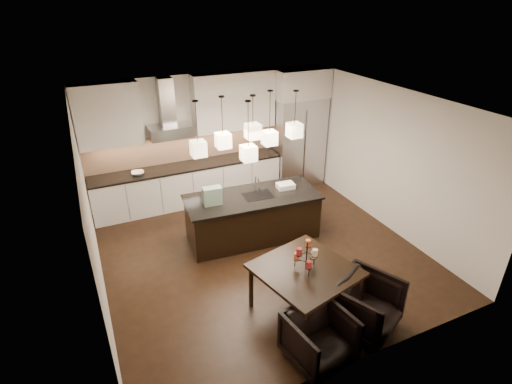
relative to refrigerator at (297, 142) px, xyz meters
name	(u,v)px	position (x,y,z in m)	size (l,w,h in m)	color
floor	(260,252)	(-2.10, -2.38, -1.08)	(5.50, 5.50, 0.02)	black
ceiling	(261,102)	(-2.10, -2.38, 1.73)	(5.50, 5.50, 0.02)	white
wall_back	(209,136)	(-2.10, 0.38, 0.32)	(5.50, 0.02, 2.80)	silver
wall_front	(363,278)	(-2.10, -5.14, 0.32)	(5.50, 0.02, 2.80)	silver
wall_left	(89,218)	(-4.86, -2.38, 0.32)	(0.02, 5.50, 2.80)	silver
wall_right	(388,158)	(0.66, -2.38, 0.32)	(0.02, 5.50, 2.80)	silver
refrigerator	(297,142)	(0.00, 0.00, 0.00)	(1.20, 0.72, 2.15)	#B7B7BA
fridge_panel	(300,83)	(0.00, 0.00, 1.40)	(1.26, 0.72, 0.65)	silver
lower_cabinets	(190,185)	(-2.73, 0.05, -0.64)	(4.21, 0.62, 0.88)	silver
countertop	(188,166)	(-2.73, 0.05, -0.17)	(4.21, 0.66, 0.04)	black
backsplash	(183,147)	(-2.73, 0.35, 0.16)	(4.21, 0.02, 0.63)	#D6A78A
upper_cab_left	(107,115)	(-4.20, 0.19, 1.10)	(1.25, 0.35, 1.25)	silver
upper_cab_right	(234,101)	(-1.55, 0.19, 1.10)	(1.86, 0.35, 1.25)	silver
hood_canopy	(171,131)	(-3.03, 0.10, 0.65)	(0.90, 0.52, 0.24)	#B7B7BA
hood_chimney	(166,102)	(-3.03, 0.21, 1.24)	(0.30, 0.28, 0.96)	#B7B7BA
fruit_bowl	(138,173)	(-3.82, 0.00, -0.12)	(0.26, 0.26, 0.06)	silver
island_body	(252,217)	(-2.03, -1.85, -0.64)	(2.44, 0.98, 0.86)	black
island_top	(252,197)	(-2.03, -1.85, -0.19)	(2.52, 1.06, 0.04)	black
faucet	(255,184)	(-1.92, -1.76, 0.01)	(0.10, 0.23, 0.37)	silver
tote_bag	(212,196)	(-2.81, -1.84, -0.01)	(0.33, 0.18, 0.33)	#1B4D2C
food_container	(285,186)	(-1.30, -1.81, -0.13)	(0.33, 0.23, 0.10)	silver
dining_table	(304,290)	(-2.16, -4.02, -0.69)	(1.29, 1.29, 0.77)	black
candelabra	(307,256)	(-2.16, -4.02, -0.08)	(0.37, 0.37, 0.45)	black
candle_a	(314,255)	(-2.02, -3.99, -0.12)	(0.08, 0.08, 0.10)	beige
candle_b	(297,256)	(-2.25, -3.92, -0.12)	(0.08, 0.08, 0.10)	#D4572D
candle_c	(309,264)	(-2.20, -4.16, -0.12)	(0.08, 0.08, 0.10)	maroon
candle_d	(308,243)	(-2.07, -3.91, 0.04)	(0.08, 0.08, 0.10)	#D4572D
candle_e	(299,252)	(-2.29, -4.04, 0.04)	(0.08, 0.08, 0.10)	maroon
candle_f	(315,253)	(-2.10, -4.15, 0.04)	(0.08, 0.08, 0.10)	beige
armchair_left	(319,338)	(-2.44, -4.89, -0.71)	(0.77, 0.79, 0.72)	black
armchair_right	(366,305)	(-1.54, -4.67, -0.68)	(0.84, 0.87, 0.79)	black
pendant_a	(198,149)	(-3.00, -1.83, 0.92)	(0.24, 0.24, 0.26)	beige
pendant_b	(223,140)	(-2.52, -1.73, 0.96)	(0.24, 0.24, 0.26)	beige
pendant_c	(253,131)	(-2.02, -1.87, 1.09)	(0.24, 0.24, 0.26)	beige
pendant_d	(269,138)	(-1.59, -1.67, 0.85)	(0.24, 0.24, 0.26)	beige
pendant_e	(294,130)	(-1.19, -1.87, 1.00)	(0.24, 0.24, 0.26)	beige
pendant_f	(248,153)	(-2.24, -2.18, 0.84)	(0.24, 0.24, 0.26)	beige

